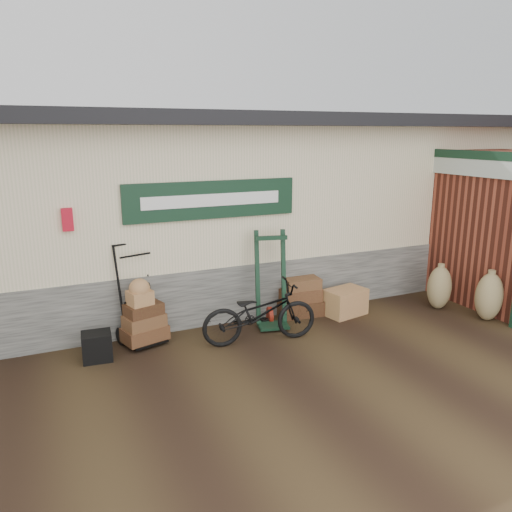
{
  "coord_description": "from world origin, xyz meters",
  "views": [
    {
      "loc": [
        -2.67,
        -5.89,
        2.9
      ],
      "look_at": [
        0.36,
        0.9,
        1.05
      ],
      "focal_mm": 35.0,
      "sensor_mm": 36.0,
      "label": 1
    }
  ],
  "objects_px": {
    "porter_trolley": "(137,293)",
    "suitcase_stack": "(299,296)",
    "black_trunk": "(97,346)",
    "green_barrow": "(271,280)",
    "wicker_hamper": "(345,302)",
    "bicycle": "(260,310)"
  },
  "relations": [
    {
      "from": "black_trunk",
      "to": "wicker_hamper",
      "type": "bearing_deg",
      "value": 1.35
    },
    {
      "from": "wicker_hamper",
      "to": "black_trunk",
      "type": "height_order",
      "value": "wicker_hamper"
    },
    {
      "from": "suitcase_stack",
      "to": "wicker_hamper",
      "type": "distance_m",
      "value": 0.75
    },
    {
      "from": "green_barrow",
      "to": "suitcase_stack",
      "type": "xyz_separation_m",
      "value": [
        0.62,
        0.23,
        -0.42
      ]
    },
    {
      "from": "suitcase_stack",
      "to": "bicycle",
      "type": "relative_size",
      "value": 0.43
    },
    {
      "from": "green_barrow",
      "to": "wicker_hamper",
      "type": "height_order",
      "value": "green_barrow"
    },
    {
      "from": "porter_trolley",
      "to": "suitcase_stack",
      "type": "xyz_separation_m",
      "value": [
        2.59,
        0.0,
        -0.4
      ]
    },
    {
      "from": "suitcase_stack",
      "to": "wicker_hamper",
      "type": "xyz_separation_m",
      "value": [
        0.69,
        -0.3,
        -0.1
      ]
    },
    {
      "from": "black_trunk",
      "to": "bicycle",
      "type": "bearing_deg",
      "value": -8.92
    },
    {
      "from": "suitcase_stack",
      "to": "black_trunk",
      "type": "xyz_separation_m",
      "value": [
        -3.23,
        -0.39,
        -0.13
      ]
    },
    {
      "from": "bicycle",
      "to": "wicker_hamper",
      "type": "bearing_deg",
      "value": -68.73
    },
    {
      "from": "porter_trolley",
      "to": "suitcase_stack",
      "type": "bearing_deg",
      "value": -15.7
    },
    {
      "from": "wicker_hamper",
      "to": "bicycle",
      "type": "xyz_separation_m",
      "value": [
        -1.73,
        -0.43,
        0.27
      ]
    },
    {
      "from": "wicker_hamper",
      "to": "suitcase_stack",
      "type": "bearing_deg",
      "value": 156.66
    },
    {
      "from": "black_trunk",
      "to": "bicycle",
      "type": "relative_size",
      "value": 0.23
    },
    {
      "from": "black_trunk",
      "to": "green_barrow",
      "type": "bearing_deg",
      "value": 3.52
    },
    {
      "from": "suitcase_stack",
      "to": "black_trunk",
      "type": "height_order",
      "value": "suitcase_stack"
    },
    {
      "from": "wicker_hamper",
      "to": "black_trunk",
      "type": "distance_m",
      "value": 3.91
    },
    {
      "from": "suitcase_stack",
      "to": "bicycle",
      "type": "distance_m",
      "value": 1.29
    },
    {
      "from": "wicker_hamper",
      "to": "black_trunk",
      "type": "relative_size",
      "value": 1.76
    },
    {
      "from": "porter_trolley",
      "to": "black_trunk",
      "type": "height_order",
      "value": "porter_trolley"
    },
    {
      "from": "green_barrow",
      "to": "wicker_hamper",
      "type": "distance_m",
      "value": 1.41
    }
  ]
}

